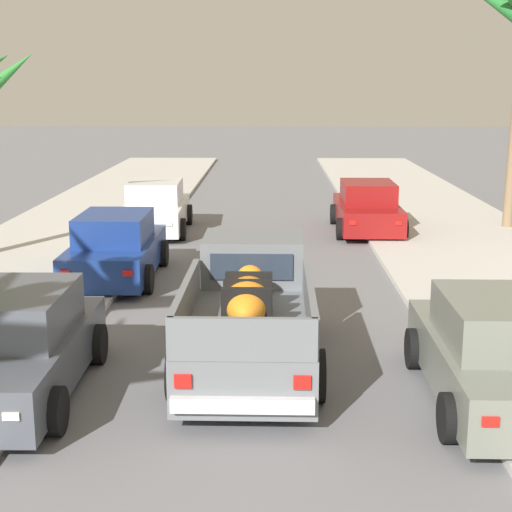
{
  "coord_description": "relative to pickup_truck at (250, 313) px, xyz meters",
  "views": [
    {
      "loc": [
        0.25,
        -4.2,
        4.38
      ],
      "look_at": [
        -0.03,
        10.13,
        1.2
      ],
      "focal_mm": 54.25,
      "sensor_mm": 36.0,
      "label": 1
    }
  ],
  "objects": [
    {
      "name": "car_left_far",
      "position": [
        -3.18,
        11.26,
        -0.1
      ],
      "size": [
        2.12,
        4.3,
        1.54
      ],
      "color": "silver",
      "rests_on": "ground"
    },
    {
      "name": "sidewalk_left",
      "position": [
        -5.52,
        4.35,
        -0.75
      ],
      "size": [
        5.18,
        60.0,
        0.12
      ],
      "primitive_type": "cube",
      "color": "beige",
      "rests_on": "ground"
    },
    {
      "name": "car_left_near",
      "position": [
        3.48,
        -1.57,
        -0.1
      ],
      "size": [
        2.06,
        4.27,
        1.54
      ],
      "color": "slate",
      "rests_on": "ground"
    },
    {
      "name": "car_right_mid",
      "position": [
        -3.33,
        -1.41,
        -0.1
      ],
      "size": [
        2.06,
        4.28,
        1.54
      ],
      "color": "#474C56",
      "rests_on": "ground"
    },
    {
      "name": "car_left_mid",
      "position": [
        -3.23,
        5.39,
        -0.1
      ],
      "size": [
        2.05,
        4.27,
        1.54
      ],
      "color": "navy",
      "rests_on": "ground"
    },
    {
      "name": "car_right_near",
      "position": [
        3.25,
        11.37,
        -0.1
      ],
      "size": [
        2.05,
        4.27,
        1.54
      ],
      "color": "maroon",
      "rests_on": "ground"
    },
    {
      "name": "curb_right",
      "position": [
        4.48,
        4.35,
        -0.76
      ],
      "size": [
        0.16,
        60.0,
        0.1
      ],
      "primitive_type": "cube",
      "color": "silver",
      "rests_on": "ground"
    },
    {
      "name": "pickup_truck",
      "position": [
        0.0,
        0.0,
        0.0
      ],
      "size": [
        2.25,
        5.23,
        1.8
      ],
      "color": "slate",
      "rests_on": "ground"
    },
    {
      "name": "curb_left",
      "position": [
        -4.33,
        4.35,
        -0.76
      ],
      "size": [
        0.16,
        60.0,
        0.1
      ],
      "primitive_type": "cube",
      "color": "silver",
      "rests_on": "ground"
    }
  ]
}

